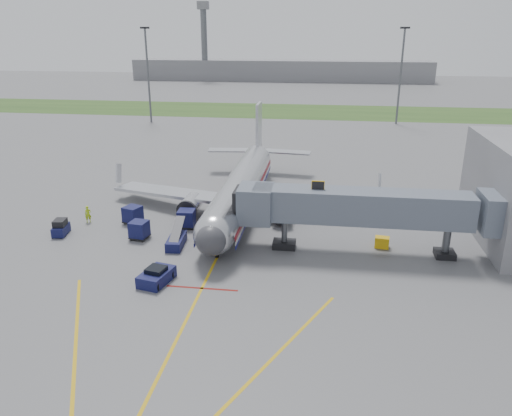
# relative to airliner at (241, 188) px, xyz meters

# --- Properties ---
(ground) EXTENTS (400.00, 400.00, 0.00)m
(ground) POSITION_rel_airliner_xyz_m (-0.00, -15.25, -2.65)
(ground) COLOR #565659
(ground) RESTS_ON ground
(grass_strip) EXTENTS (300.00, 25.00, 0.01)m
(grass_strip) POSITION_rel_airliner_xyz_m (-0.00, 74.75, -2.64)
(grass_strip) COLOR #2D4C1E
(grass_strip) RESTS_ON ground
(apron_markings) EXTENTS (21.52, 50.00, 0.01)m
(apron_markings) POSITION_rel_airliner_xyz_m (-0.00, -22.65, -2.64)
(apron_markings) COLOR gold
(apron_markings) RESTS_ON ground
(airliner) EXTENTS (32.10, 35.67, 10.25)m
(airliner) POSITION_rel_airliner_xyz_m (0.00, 0.00, 0.00)
(airliner) COLOR silver
(airliner) RESTS_ON ground
(jet_bridge) EXTENTS (25.30, 4.00, 6.90)m
(jet_bridge) POSITION_rel_airliner_xyz_m (12.86, -10.25, 1.82)
(jet_bridge) COLOR slate
(jet_bridge) RESTS_ON ground
(light_mast_left) EXTENTS (2.00, 0.44, 20.40)m
(light_mast_left) POSITION_rel_airliner_xyz_m (-30.00, 54.75, 8.13)
(light_mast_left) COLOR #595B60
(light_mast_left) RESTS_ON ground
(light_mast_right) EXTENTS (2.00, 0.44, 20.40)m
(light_mast_right) POSITION_rel_airliner_xyz_m (25.00, 59.75, 8.13)
(light_mast_right) COLOR #595B60
(light_mast_right) RESTS_ON ground
(distant_terminal) EXTENTS (120.00, 14.00, 8.00)m
(distant_terminal) POSITION_rel_airliner_xyz_m (-10.00, 154.75, 1.35)
(distant_terminal) COLOR slate
(distant_terminal) RESTS_ON ground
(control_tower) EXTENTS (4.00, 4.00, 30.00)m
(control_tower) POSITION_rel_airliner_xyz_m (-40.00, 149.75, 14.68)
(control_tower) COLOR #595B60
(control_tower) RESTS_ON ground
(pushback_tug) EXTENTS (2.69, 3.65, 1.37)m
(pushback_tug) POSITION_rel_airliner_xyz_m (-4.00, -18.75, -2.07)
(pushback_tug) COLOR black
(pushback_tug) RESTS_ON ground
(baggage_tug) EXTENTS (1.56, 2.50, 1.64)m
(baggage_tug) POSITION_rel_airliner_xyz_m (-17.13, -10.16, -1.92)
(baggage_tug) COLOR black
(baggage_tug) RESTS_ON ground
(baggage_cart_a) EXTENTS (1.93, 1.93, 1.83)m
(baggage_cart_a) POSITION_rel_airliner_xyz_m (-8.72, -10.03, -1.71)
(baggage_cart_a) COLOR black
(baggage_cart_a) RESTS_ON ground
(baggage_cart_b) EXTENTS (2.23, 2.23, 1.88)m
(baggage_cart_b) POSITION_rel_airliner_xyz_m (-10.96, -6.01, -1.69)
(baggage_cart_b) COLOR black
(baggage_cart_b) RESTS_ON ground
(baggage_cart_c) EXTENTS (1.89, 1.89, 1.92)m
(baggage_cart_c) POSITION_rel_airliner_xyz_m (-4.81, -6.42, -1.67)
(baggage_cart_c) COLOR black
(baggage_cart_c) RESTS_ON ground
(belt_loader) EXTENTS (1.73, 4.52, 2.16)m
(belt_loader) POSITION_rel_airliner_xyz_m (-4.52, -11.20, -2.11)
(belt_loader) COLOR black
(belt_loader) RESTS_ON ground
(ground_power_cart) EXTENTS (1.46, 1.08, 1.08)m
(ground_power_cart) POSITION_rel_airliner_xyz_m (15.39, -8.88, -2.11)
(ground_power_cart) COLOR #E9B10D
(ground_power_cart) RESTS_ON ground
(ramp_worker) EXTENTS (0.81, 0.70, 1.87)m
(ramp_worker) POSITION_rel_airliner_xyz_m (-15.89, -6.48, -1.71)
(ramp_worker) COLOR #A5CD18
(ramp_worker) RESTS_ON ground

